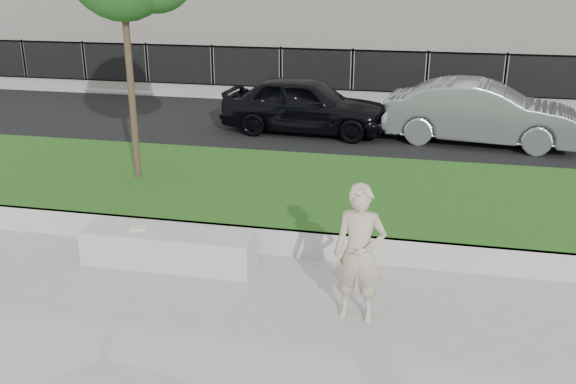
% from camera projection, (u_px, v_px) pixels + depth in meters
% --- Properties ---
extents(ground, '(90.00, 90.00, 0.00)m').
position_uv_depth(ground, '(287.00, 290.00, 8.39)').
color(ground, gray).
rests_on(ground, ground).
extents(grass_bank, '(34.00, 4.00, 0.40)m').
position_uv_depth(grass_bank, '(324.00, 198.00, 11.08)').
color(grass_bank, black).
rests_on(grass_bank, ground).
extents(grass_kerb, '(34.00, 0.08, 0.40)m').
position_uv_depth(grass_kerb, '(302.00, 244.00, 9.28)').
color(grass_kerb, '#ABA9A0').
rests_on(grass_kerb, ground).
extents(street, '(34.00, 7.00, 0.04)m').
position_uv_depth(street, '(358.00, 131.00, 16.20)').
color(street, black).
rests_on(street, ground).
extents(far_pavement, '(34.00, 3.00, 0.12)m').
position_uv_depth(far_pavement, '(374.00, 95.00, 20.32)').
color(far_pavement, gray).
rests_on(far_pavement, ground).
extents(iron_fence, '(32.00, 0.30, 1.50)m').
position_uv_depth(iron_fence, '(372.00, 85.00, 19.24)').
color(iron_fence, slate).
rests_on(iron_fence, far_pavement).
extents(stone_bench, '(2.44, 0.61, 0.50)m').
position_uv_depth(stone_bench, '(169.00, 248.00, 9.03)').
color(stone_bench, '#ABA9A0').
rests_on(stone_bench, ground).
extents(man, '(0.64, 0.44, 1.69)m').
position_uv_depth(man, '(359.00, 254.00, 7.48)').
color(man, tan).
rests_on(man, ground).
extents(book, '(0.27, 0.23, 0.03)m').
position_uv_depth(book, '(138.00, 228.00, 9.03)').
color(book, beige).
rests_on(book, stone_bench).
extents(car_dark, '(4.18, 1.90, 1.39)m').
position_uv_depth(car_dark, '(305.00, 105.00, 15.75)').
color(car_dark, black).
rests_on(car_dark, street).
extents(car_silver, '(4.51, 2.03, 1.44)m').
position_uv_depth(car_silver, '(481.00, 113.00, 14.80)').
color(car_silver, gray).
rests_on(car_silver, street).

